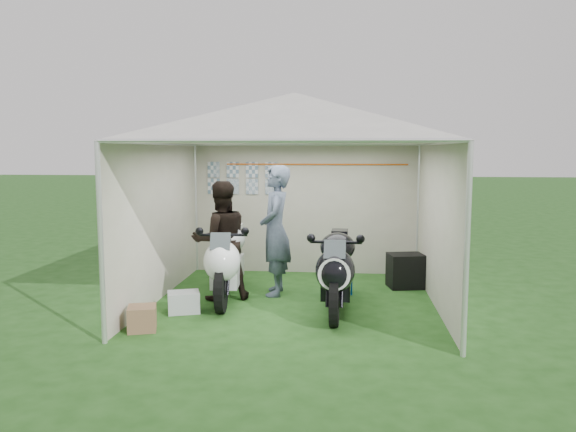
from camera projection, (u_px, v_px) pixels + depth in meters
name	position (u px, v px, depth m)	size (l,w,h in m)	color
ground	(294.00, 301.00, 8.19)	(80.00, 80.00, 0.00)	#1D4815
canopy_tent	(295.00, 123.00, 7.92)	(5.66, 5.66, 3.00)	silver
motorcycle_white	(227.00, 259.00, 8.21)	(0.61, 2.24, 1.10)	black
motorcycle_black	(337.00, 268.00, 7.61)	(0.53, 2.23, 1.10)	black
paddock_stand	(339.00, 283.00, 8.67)	(0.40, 0.25, 0.30)	#0D3CB6
person_dark_jacket	(221.00, 241.00, 8.24)	(0.85, 0.66, 1.75)	black
person_blue_jacket	(275.00, 230.00, 8.50)	(0.72, 0.47, 1.98)	slate
equipment_box	(406.00, 271.00, 9.01)	(0.54, 0.44, 0.54)	black
crate_0	(184.00, 302.00, 7.64)	(0.42, 0.33, 0.28)	#B0B5B9
crate_1	(142.00, 318.00, 6.87)	(0.34, 0.34, 0.30)	brown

